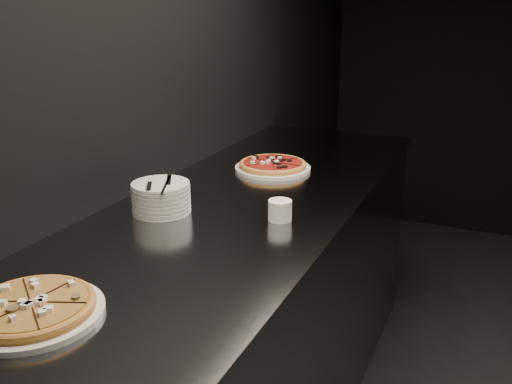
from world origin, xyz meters
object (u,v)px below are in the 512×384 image
at_px(counter, 235,330).
at_px(cutlery, 160,184).
at_px(ramekin, 280,210).
at_px(pizza_tomato, 273,166).
at_px(pizza_mushroom, 31,309).
at_px(plate_stack, 161,197).

relative_size(counter, cutlery, 12.96).
relative_size(cutlery, ramekin, 2.63).
bearing_deg(counter, cutlery, -140.17).
bearing_deg(pizza_tomato, ramekin, -65.32).
distance_m(pizza_mushroom, cutlery, 0.64).
relative_size(counter, pizza_mushroom, 7.02).
xyz_separation_m(pizza_mushroom, ramekin, (0.27, 0.73, 0.01)).
xyz_separation_m(counter, pizza_mushroom, (-0.09, -0.78, 0.48)).
distance_m(cutlery, ramekin, 0.38).
relative_size(plate_stack, ramekin, 2.52).
relative_size(pizza_mushroom, pizza_tomato, 1.17).
height_order(plate_stack, ramekin, plate_stack).
distance_m(pizza_tomato, plate_stack, 0.59).
bearing_deg(cutlery, plate_stack, 87.20).
relative_size(pizza_mushroom, cutlery, 1.85).
bearing_deg(cutlery, ramekin, -15.48).
distance_m(pizza_tomato, cutlery, 0.60).
xyz_separation_m(plate_stack, ramekin, (0.37, 0.08, -0.01)).
height_order(pizza_tomato, ramekin, ramekin).
distance_m(pizza_tomato, ramekin, 0.54).
height_order(pizza_tomato, cutlery, cutlery).
relative_size(pizza_mushroom, plate_stack, 1.92).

